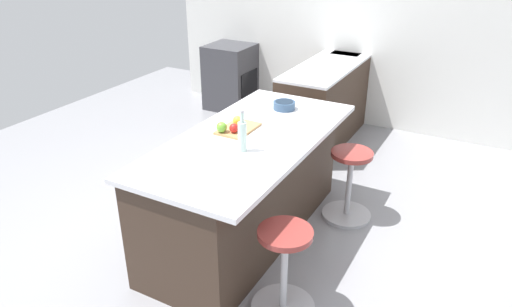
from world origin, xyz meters
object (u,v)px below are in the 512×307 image
(stool_by_window, at_px, (349,187))
(apple_green, at_px, (222,127))
(kitchen_island, at_px, (246,186))
(cutting_board, at_px, (238,129))
(oven_range, at_px, (231,77))
(water_bottle, at_px, (242,135))
(apple_yellow, at_px, (237,120))
(stool_middle, at_px, (284,274))
(fruit_bowl, at_px, (284,105))
(apple_red, at_px, (234,128))

(stool_by_window, xyz_separation_m, apple_green, (0.73, -0.83, 0.67))
(apple_green, bearing_deg, kitchen_island, 113.64)
(cutting_board, height_order, apple_green, apple_green)
(oven_range, relative_size, apple_green, 10.71)
(stool_by_window, bearing_deg, water_bottle, -30.70)
(apple_green, height_order, apple_yellow, apple_green)
(apple_green, bearing_deg, apple_yellow, 169.65)
(stool_by_window, relative_size, stool_middle, 1.00)
(water_bottle, height_order, fruit_bowl, water_bottle)
(apple_yellow, bearing_deg, fruit_bowl, 165.15)
(apple_red, relative_size, apple_yellow, 0.96)
(kitchen_island, bearing_deg, apple_red, -63.97)
(cutting_board, xyz_separation_m, apple_green, (0.14, -0.06, 0.05))
(cutting_board, bearing_deg, apple_green, -24.96)
(oven_range, bearing_deg, kitchen_island, 33.69)
(water_bottle, bearing_deg, fruit_bowl, -173.26)
(water_bottle, xyz_separation_m, fruit_bowl, (-0.92, -0.11, -0.08))
(stool_middle, bearing_deg, oven_range, -143.62)
(water_bottle, bearing_deg, oven_range, -146.94)
(kitchen_island, xyz_separation_m, apple_yellow, (-0.11, -0.13, 0.51))
(water_bottle, relative_size, fruit_bowl, 1.61)
(kitchen_island, height_order, apple_yellow, apple_yellow)
(apple_green, height_order, fruit_bowl, apple_green)
(cutting_board, relative_size, apple_red, 4.88)
(kitchen_island, height_order, stool_by_window, kitchen_island)
(cutting_board, height_order, water_bottle, water_bottle)
(oven_range, height_order, stool_by_window, oven_range)
(kitchen_island, distance_m, stool_by_window, 0.95)
(oven_range, relative_size, stool_by_window, 1.39)
(cutting_board, distance_m, apple_green, 0.16)
(apple_green, distance_m, water_bottle, 0.35)
(fruit_bowl, bearing_deg, apple_green, -13.77)
(apple_red, bearing_deg, cutting_board, -166.38)
(apple_green, bearing_deg, stool_by_window, 131.29)
(kitchen_island, distance_m, apple_red, 0.52)
(stool_by_window, relative_size, water_bottle, 2.07)
(stool_middle, relative_size, apple_green, 7.71)
(stool_by_window, relative_size, apple_red, 8.75)
(cutting_board, bearing_deg, water_bottle, 35.33)
(water_bottle, bearing_deg, kitchen_island, -153.86)
(oven_range, distance_m, stool_by_window, 3.10)
(cutting_board, distance_m, apple_yellow, 0.07)
(kitchen_island, height_order, cutting_board, cutting_board)
(kitchen_island, distance_m, fruit_bowl, 0.83)
(stool_middle, bearing_deg, apple_green, -125.21)
(stool_by_window, bearing_deg, kitchen_island, -45.40)
(cutting_board, xyz_separation_m, fruit_bowl, (-0.60, 0.12, 0.03))
(apple_yellow, relative_size, fruit_bowl, 0.40)
(apple_yellow, xyz_separation_m, water_bottle, (0.36, 0.26, 0.06))
(cutting_board, xyz_separation_m, water_bottle, (0.32, 0.23, 0.11))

